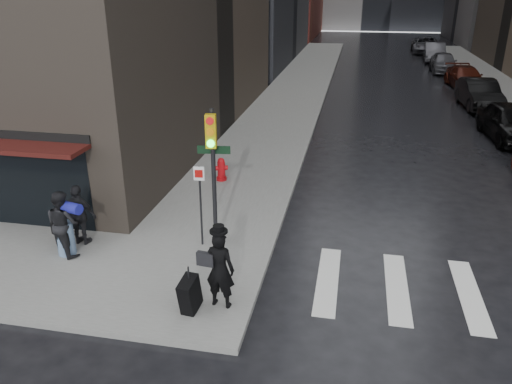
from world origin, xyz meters
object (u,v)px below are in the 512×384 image
parked_car_4 (443,62)px  parked_car_5 (434,52)px  parked_car_6 (425,45)px  man_jeans (63,223)px  man_greycoat (80,215)px  man_overcoat (214,273)px  parked_car_3 (465,77)px  fire_hydrant (221,170)px  parked_car_1 (510,122)px  parked_car_2 (479,94)px  traffic_light (211,161)px

parked_car_4 → parked_car_5: (0.10, 6.38, 0.03)m
parked_car_4 → parked_car_6: (0.00, 12.77, 0.01)m
man_jeans → man_greycoat: man_jeans is taller
man_overcoat → parked_car_6: man_overcoat is taller
parked_car_3 → parked_car_6: size_ratio=0.84×
fire_hydrant → parked_car_6: (11.11, 39.75, 0.28)m
parked_car_1 → parked_car_2: parked_car_1 is taller
fire_hydrant → parked_car_1: (11.31, 7.83, 0.30)m
traffic_light → parked_car_2: 21.56m
man_overcoat → traffic_light: 3.07m
man_greycoat → parked_car_4: bearing=-108.3°
fire_hydrant → man_jeans: bearing=-113.5°
parked_car_2 → parked_car_5: bearing=87.4°
man_overcoat → parked_car_4: bearing=-98.7°
traffic_light → parked_car_1: bearing=43.6°
parked_car_1 → parked_car_4: parked_car_1 is taller
parked_car_6 → man_greycoat: bearing=-103.9°
parked_car_2 → parked_car_5: (-0.06, 19.15, 0.02)m
man_overcoat → parked_car_2: man_overcoat is taller
man_overcoat → man_jeans: size_ratio=1.12×
parked_car_3 → parked_car_5: 12.78m
man_jeans → fire_hydrant: (2.52, 5.80, -0.50)m
man_jeans → parked_car_3: size_ratio=0.36×
man_greycoat → parked_car_4: (13.52, 32.20, -0.18)m
parked_car_5 → parked_car_6: (-0.10, 6.38, -0.02)m
parked_car_1 → parked_car_4: bearing=86.5°
traffic_light → parked_car_5: traffic_light is taller
parked_car_5 → parked_car_6: bearing=94.3°
traffic_light → fire_hydrant: size_ratio=4.47×
traffic_light → fire_hydrant: (-1.06, 4.69, -1.99)m
parked_car_2 → parked_car_5: 19.15m
man_greycoat → traffic_light: bearing=-167.0°
traffic_light → parked_car_1: 16.28m
parked_car_1 → parked_car_6: parked_car_1 is taller
parked_car_3 → man_overcoat: bearing=-115.2°
parked_car_1 → parked_car_3: parked_car_1 is taller
parked_car_1 → parked_car_3: bearing=84.3°
fire_hydrant → parked_car_1: parked_car_1 is taller
parked_car_4 → man_overcoat: bearing=-103.5°
fire_hydrant → parked_car_6: 41.28m
parked_car_2 → parked_car_6: (-0.16, 25.54, -0.01)m
man_greycoat → parked_car_2: man_greycoat is taller
man_jeans → traffic_light: bearing=-138.5°
man_overcoat → parked_car_3: (9.87, 27.85, -0.26)m
fire_hydrant → parked_car_3: size_ratio=0.17×
parked_car_3 → parked_car_6: bearing=85.9°
traffic_light → parked_car_5: bearing=68.0°
man_greycoat → traffic_light: traffic_light is taller
man_jeans → parked_car_5: size_ratio=0.35×
man_greycoat → fire_hydrant: man_greycoat is taller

